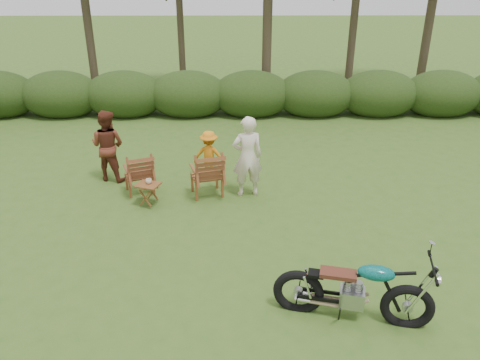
{
  "coord_description": "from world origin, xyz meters",
  "views": [
    {
      "loc": [
        -0.49,
        -5.47,
        4.39
      ],
      "look_at": [
        -0.43,
        2.04,
        0.9
      ],
      "focal_mm": 35.0,
      "sensor_mm": 36.0,
      "label": 1
    }
  ],
  "objects_px": {
    "lawn_chair_right": "(207,194)",
    "adult_a": "(247,194)",
    "adult_b": "(112,179)",
    "side_table": "(149,195)",
    "child": "(210,178)",
    "lawn_chair_left": "(141,192)",
    "cup": "(149,181)",
    "motorcycle": "(349,316)"
  },
  "relations": [
    {
      "from": "lawn_chair_right",
      "to": "adult_a",
      "type": "xyz_separation_m",
      "value": [
        0.83,
        -0.01,
        0.0
      ]
    },
    {
      "from": "adult_a",
      "to": "adult_b",
      "type": "bearing_deg",
      "value": -25.79
    },
    {
      "from": "side_table",
      "to": "adult_a",
      "type": "bearing_deg",
      "value": 13.4
    },
    {
      "from": "adult_b",
      "to": "child",
      "type": "xyz_separation_m",
      "value": [
        2.2,
        0.02,
        0.0
      ]
    },
    {
      "from": "lawn_chair_right",
      "to": "side_table",
      "type": "distance_m",
      "value": 1.24
    },
    {
      "from": "lawn_chair_right",
      "to": "adult_b",
      "type": "height_order",
      "value": "adult_b"
    },
    {
      "from": "lawn_chair_right",
      "to": "child",
      "type": "distance_m",
      "value": 0.82
    },
    {
      "from": "lawn_chair_left",
      "to": "side_table",
      "type": "height_order",
      "value": "side_table"
    },
    {
      "from": "lawn_chair_right",
      "to": "side_table",
      "type": "relative_size",
      "value": 2.12
    },
    {
      "from": "lawn_chair_right",
      "to": "cup",
      "type": "distance_m",
      "value": 1.3
    },
    {
      "from": "cup",
      "to": "child",
      "type": "distance_m",
      "value": 1.77
    },
    {
      "from": "cup",
      "to": "adult_b",
      "type": "bearing_deg",
      "value": 130.92
    },
    {
      "from": "cup",
      "to": "adult_a",
      "type": "xyz_separation_m",
      "value": [
        1.94,
        0.43,
        -0.51
      ]
    },
    {
      "from": "side_table",
      "to": "adult_a",
      "type": "height_order",
      "value": "adult_a"
    },
    {
      "from": "cup",
      "to": "motorcycle",
      "type": "bearing_deg",
      "value": -45.33
    },
    {
      "from": "lawn_chair_left",
      "to": "cup",
      "type": "height_order",
      "value": "cup"
    },
    {
      "from": "motorcycle",
      "to": "adult_b",
      "type": "bearing_deg",
      "value": 146.75
    },
    {
      "from": "adult_b",
      "to": "child",
      "type": "bearing_deg",
      "value": -162.72
    },
    {
      "from": "side_table",
      "to": "adult_a",
      "type": "xyz_separation_m",
      "value": [
        1.96,
        0.47,
        -0.23
      ]
    },
    {
      "from": "lawn_chair_right",
      "to": "adult_b",
      "type": "distance_m",
      "value": 2.33
    },
    {
      "from": "adult_a",
      "to": "motorcycle",
      "type": "bearing_deg",
      "value": 98.72
    },
    {
      "from": "lawn_chair_right",
      "to": "child",
      "type": "bearing_deg",
      "value": -107.12
    },
    {
      "from": "lawn_chair_right",
      "to": "lawn_chair_left",
      "type": "bearing_deg",
      "value": -21.71
    },
    {
      "from": "adult_a",
      "to": "child",
      "type": "bearing_deg",
      "value": -56.15
    },
    {
      "from": "motorcycle",
      "to": "side_table",
      "type": "height_order",
      "value": "motorcycle"
    },
    {
      "from": "lawn_chair_right",
      "to": "adult_b",
      "type": "relative_size",
      "value": 0.63
    },
    {
      "from": "side_table",
      "to": "cup",
      "type": "bearing_deg",
      "value": 65.34
    },
    {
      "from": "lawn_chair_right",
      "to": "side_table",
      "type": "xyz_separation_m",
      "value": [
        -1.12,
        -0.48,
        0.23
      ]
    },
    {
      "from": "cup",
      "to": "adult_b",
      "type": "distance_m",
      "value": 1.72
    },
    {
      "from": "adult_a",
      "to": "lawn_chair_right",
      "type": "bearing_deg",
      "value": -11.53
    },
    {
      "from": "cup",
      "to": "child",
      "type": "height_order",
      "value": "cup"
    },
    {
      "from": "side_table",
      "to": "adult_b",
      "type": "height_order",
      "value": "adult_b"
    },
    {
      "from": "motorcycle",
      "to": "cup",
      "type": "distance_m",
      "value": 4.67
    },
    {
      "from": "lawn_chair_right",
      "to": "lawn_chair_left",
      "type": "xyz_separation_m",
      "value": [
        -1.42,
        0.14,
        0.0
      ]
    },
    {
      "from": "motorcycle",
      "to": "child",
      "type": "height_order",
      "value": "motorcycle"
    },
    {
      "from": "lawn_chair_right",
      "to": "child",
      "type": "xyz_separation_m",
      "value": [
        0.01,
        0.82,
        0.0
      ]
    },
    {
      "from": "lawn_chair_left",
      "to": "child",
      "type": "bearing_deg",
      "value": -176.33
    },
    {
      "from": "motorcycle",
      "to": "cup",
      "type": "bearing_deg",
      "value": 147.73
    },
    {
      "from": "motorcycle",
      "to": "side_table",
      "type": "distance_m",
      "value": 4.63
    },
    {
      "from": "side_table",
      "to": "child",
      "type": "height_order",
      "value": "child"
    },
    {
      "from": "lawn_chair_left",
      "to": "lawn_chair_right",
      "type": "bearing_deg",
      "value": 152.6
    },
    {
      "from": "motorcycle",
      "to": "lawn_chair_left",
      "type": "xyz_separation_m",
      "value": [
        -3.57,
        3.88,
        0.0
      ]
    }
  ]
}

